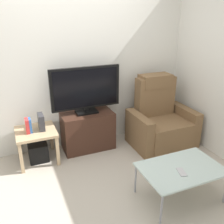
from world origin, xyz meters
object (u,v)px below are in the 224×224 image
at_px(book_leftmost, 27,126).
at_px(tv_stand, 88,131).
at_px(subwoofer_box, 38,152).
at_px(television, 86,89).
at_px(recliner_armchair, 160,121).
at_px(side_table, 36,135).
at_px(coffee_table, 181,170).
at_px(game_console, 41,122).
at_px(cell_phone, 182,172).
at_px(book_middle, 30,125).

bearing_deg(book_leftmost, tv_stand, 5.01).
relative_size(subwoofer_box, book_leftmost, 1.34).
height_order(television, recliner_armchair, television).
bearing_deg(subwoofer_box, book_leftmost, -168.69).
distance_m(tv_stand, side_table, 0.78).
relative_size(book_leftmost, coffee_table, 0.22).
distance_m(television, coffee_table, 1.73).
height_order(subwoofer_box, game_console, game_console).
xyz_separation_m(side_table, coffee_table, (1.38, -1.43, -0.02)).
relative_size(recliner_armchair, book_leftmost, 5.48).
bearing_deg(cell_phone, game_console, 143.93).
relative_size(book_leftmost, game_console, 0.89).
xyz_separation_m(side_table, book_leftmost, (-0.10, -0.02, 0.17)).
height_order(television, game_console, television).
relative_size(book_middle, coffee_table, 0.22).
bearing_deg(recliner_armchair, book_middle, 177.82).
relative_size(television, recliner_armchair, 0.95).
height_order(side_table, coffee_table, side_table).
xyz_separation_m(recliner_armchair, book_leftmost, (-1.99, 0.19, 0.20)).
relative_size(side_table, book_leftmost, 2.74).
relative_size(book_leftmost, cell_phone, 1.31).
bearing_deg(cell_phone, book_leftmost, 148.57).
distance_m(subwoofer_box, book_middle, 0.44).
bearing_deg(game_console, coffee_table, -48.33).
bearing_deg(game_console, television, 5.45).
relative_size(game_console, coffee_table, 0.25).
bearing_deg(tv_stand, recliner_armchair, -13.51).
relative_size(tv_stand, game_console, 3.49).
xyz_separation_m(book_middle, cell_phone, (1.38, -1.49, -0.16)).
relative_size(television, subwoofer_box, 3.90).
height_order(tv_stand, book_leftmost, book_leftmost).
bearing_deg(book_middle, book_leftmost, 180.00).
xyz_separation_m(tv_stand, book_middle, (-0.83, -0.08, 0.27)).
distance_m(subwoofer_box, book_leftmost, 0.45).
relative_size(side_table, coffee_table, 0.60).
bearing_deg(subwoofer_box, television, 5.56).
bearing_deg(book_middle, subwoofer_box, 18.11).
distance_m(television, recliner_armchair, 1.30).
relative_size(recliner_armchair, cell_phone, 7.20).
bearing_deg(book_leftmost, subwoofer_box, 11.31).
distance_m(tv_stand, television, 0.66).
bearing_deg(tv_stand, cell_phone, -70.52).
xyz_separation_m(tv_stand, side_table, (-0.77, -0.06, 0.10)).
distance_m(recliner_armchair, book_middle, 1.98).
bearing_deg(subwoofer_box, tv_stand, 4.18).
xyz_separation_m(television, book_leftmost, (-0.87, -0.09, -0.38)).
height_order(book_middle, cell_phone, book_middle).
height_order(game_console, cell_phone, game_console).
height_order(recliner_armchair, side_table, recliner_armchair).
distance_m(recliner_armchair, side_table, 1.91).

